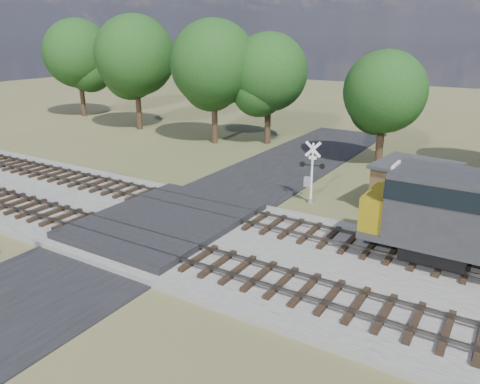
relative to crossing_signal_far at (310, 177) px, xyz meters
The scene contains 9 objects.
ground 9.44m from the crossing_signal_far, 120.94° to the right, with size 160.00×160.00×0.00m, color #434D29.
ballast_bed 9.23m from the crossing_signal_far, 55.12° to the right, with size 140.00×10.00×0.30m, color gray.
road 9.43m from the crossing_signal_far, 120.94° to the right, with size 7.00×60.00×0.08m, color black.
crossing_panel 8.97m from the crossing_signal_far, 122.60° to the right, with size 7.00×9.00×0.62m, color #262628.
track_near 10.18m from the crossing_signal_far, 99.46° to the right, with size 140.00×2.60×0.33m.
track_far 5.37m from the crossing_signal_far, 108.46° to the right, with size 140.00×2.60×0.33m.
crossing_signal_far is the anchor object (origin of this frame).
equipment_shed 5.79m from the crossing_signal_far, 17.15° to the left, with size 4.57×4.57×2.79m.
treeline 13.16m from the crossing_signal_far, 93.57° to the left, with size 83.05×11.48×11.51m.
Camera 1 is at (15.07, -16.53, 9.58)m, focal length 35.00 mm.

